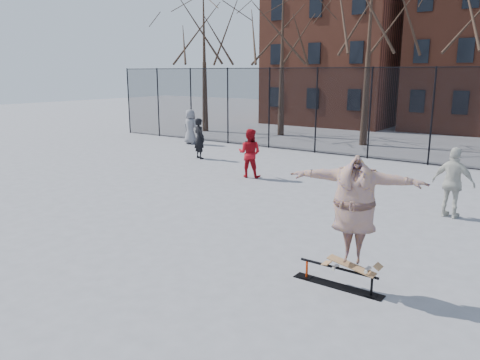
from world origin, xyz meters
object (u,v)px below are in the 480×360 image
Objects in this scene: skate_rail at (338,279)px; skater at (354,213)px; skateboard at (351,267)px; bystander_black at (199,139)px; bystander_grey at (190,127)px; bystander_red at (250,153)px; bystander_white at (453,183)px.

skater is at bearing -0.00° from skate_rail.
bystander_black is (-10.58, 8.32, 0.47)m from skateboard.
skate_rail is at bearing 164.67° from skater.
bystander_black is at bearing 126.49° from skater.
bystander_grey is 8.69m from bystander_red.
bystander_red is at bearing 134.48° from skate_rail.
skater is at bearing 94.97° from bystander_white.
skate_rail is at bearing 161.17° from bystander_black.
skate_rail is 1.30m from skater.
bystander_red reaches higher than skate_rail.
skate_rail is 5.68m from bystander_white.
bystander_grey is at bearing 140.52° from skateboard.
bystander_red is (7.19, -4.88, -0.03)m from bystander_grey.
bystander_red is (-6.64, 6.51, -0.53)m from skater.
skater is 1.28× the size of bystander_black.
bystander_white reaches higher than bystander_grey.
skate_rail is 9.16m from bystander_red.
bystander_grey is (-13.83, 11.39, 0.49)m from skateboard.
skateboard is 13.47m from bystander_black.
skater reaches higher than bystander_grey.
bystander_white is (0.71, 5.58, 0.79)m from skate_rail.
bystander_red is (-6.40, 6.51, 0.74)m from skate_rail.
skate_rail is 0.92× the size of bystander_grey.
bystander_white is (7.11, -0.94, 0.05)m from bystander_red.
bystander_white is at bearing 85.19° from skateboard.
skateboard is at bearing 0.00° from skater.
bystander_white is at bearing 157.49° from bystander_red.
skater is 5.62m from bystander_white.
skater is (0.00, 0.00, 1.00)m from skateboard.
skateboard is (0.24, -0.00, 0.28)m from skate_rail.
skate_rail is 0.37m from skateboard.
bystander_black is (3.25, -3.07, -0.02)m from bystander_grey.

